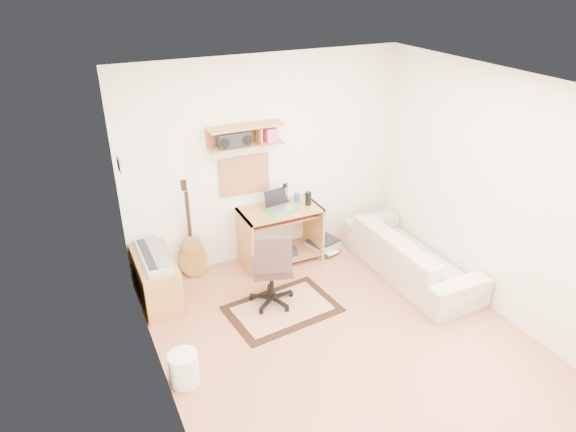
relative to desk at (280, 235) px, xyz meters
name	(u,v)px	position (x,y,z in m)	size (l,w,h in m)	color
floor	(344,340)	(-0.06, -1.73, -0.38)	(3.60, 4.00, 0.01)	#BC754E
ceiling	(360,88)	(-0.06, -1.73, 2.23)	(3.60, 4.00, 0.01)	white
back_wall	(266,161)	(-0.06, 0.28, 0.93)	(3.60, 0.01, 2.60)	white
left_wall	(156,277)	(-1.87, -1.73, 0.93)	(0.01, 4.00, 2.60)	white
right_wall	(497,195)	(1.74, -1.73, 0.93)	(0.01, 4.00, 2.60)	white
wall_shelf	(246,136)	(-0.36, 0.15, 1.32)	(0.90, 0.25, 0.26)	#C18844
cork_board	(244,175)	(-0.36, 0.25, 0.79)	(0.64, 0.03, 0.49)	#A38D51
wall_photo	(119,165)	(-1.85, -0.23, 1.34)	(0.02, 0.20, 0.15)	#4C8CBF
desk	(280,235)	(0.00, 0.00, 0.00)	(1.00, 0.55, 0.75)	#C18844
laptop	(280,201)	(-0.01, -0.02, 0.49)	(0.31, 0.31, 0.24)	silver
speaker	(308,199)	(0.37, -0.05, 0.46)	(0.08, 0.08, 0.17)	black
desk_lamp	(287,192)	(0.16, 0.14, 0.52)	(0.09, 0.09, 0.28)	black
pencil_cup	(297,198)	(0.28, 0.10, 0.43)	(0.08, 0.08, 0.11)	#315295
boombox	(233,140)	(-0.52, 0.15, 1.30)	(0.37, 0.17, 0.19)	black
rug	(282,309)	(-0.42, -0.97, -0.37)	(1.20, 0.80, 0.02)	beige
task_chair	(271,267)	(-0.48, -0.81, 0.11)	(0.49, 0.49, 0.97)	#3D2824
cabinet	(156,279)	(-1.64, -0.18, -0.10)	(0.40, 0.90, 0.55)	#C18844
music_keyboard	(153,256)	(-1.64, -0.18, 0.21)	(0.26, 0.83, 0.07)	#B2B5BA
guitar	(191,231)	(-1.12, 0.13, 0.25)	(0.33, 0.21, 1.25)	#AC7034
waste_basket	(184,368)	(-1.71, -1.59, -0.21)	(0.27, 0.27, 0.33)	white
printer	(323,245)	(0.62, -0.02, -0.29)	(0.40, 0.31, 0.15)	#A5A8AA
sofa	(412,247)	(1.32, -0.99, 0.01)	(1.96, 0.57, 0.76)	beige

